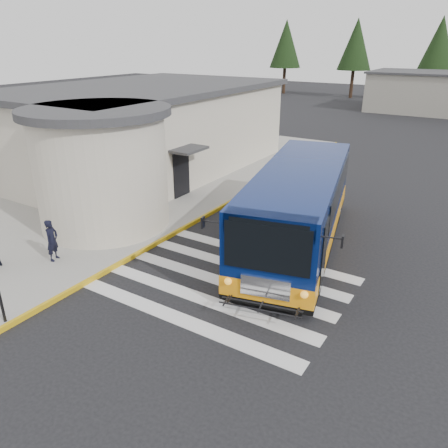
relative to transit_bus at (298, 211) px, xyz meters
The scene contains 8 objects.
ground 3.38m from the transit_bus, 99.36° to the right, with size 140.00×140.00×0.00m, color black.
sidewalk 9.65m from the transit_bus, behind, with size 10.00×34.00×0.15m, color gray.
curb_strip 4.85m from the transit_bus, 167.79° to the left, with size 0.12×34.00×0.16m, color gold.
station_building 12.04m from the transit_bus, 161.06° to the left, with size 12.70×18.70×4.80m.
crosswalk 4.20m from the transit_bus, 104.64° to the right, with size 8.00×5.35×0.01m.
transit_bus is the anchor object (origin of this frame).
pedestrian_a 8.86m from the transit_bus, 138.33° to the right, with size 0.55×0.36×1.49m, color black.
bollard 10.21m from the transit_bus, 117.48° to the right, with size 0.08×0.08×1.01m, color black.
Camera 1 is at (6.27, -11.28, 7.31)m, focal length 35.00 mm.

